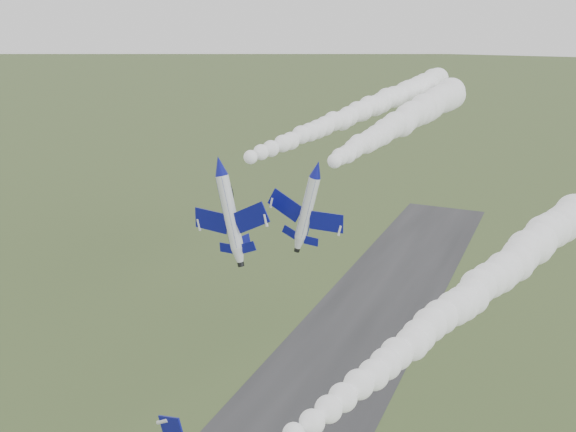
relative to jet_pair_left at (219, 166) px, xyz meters
name	(u,v)px	position (x,y,z in m)	size (l,w,h in m)	color
smoke_trail_jet_lead	(476,291)	(30.40, 2.71, -11.91)	(5.34, 65.31, 5.34)	white
jet_pair_left	(219,166)	(0.00, 0.00, 0.00)	(11.38, 13.77, 4.07)	white
smoke_trail_jet_pair_left	(366,109)	(6.44, 37.61, 2.25)	(4.44, 68.50, 4.44)	white
jet_pair_right	(317,169)	(11.77, 1.77, 0.32)	(9.60, 11.81, 3.50)	white
smoke_trail_jet_pair_right	(407,119)	(14.28, 33.80, 1.62)	(5.39, 59.15, 5.39)	white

